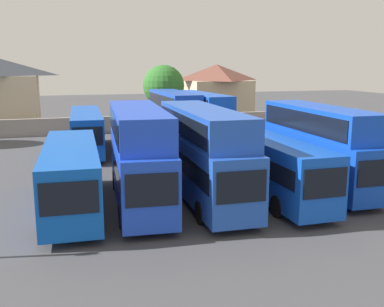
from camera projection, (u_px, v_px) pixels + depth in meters
name	position (u px, v px, depth m)	size (l,w,h in m)	color
ground	(148.00, 144.00, 41.93)	(140.00, 140.00, 0.00)	#424247
depot_boundary_wall	(134.00, 124.00, 49.15)	(56.00, 0.50, 1.80)	gray
bus_1	(71.00, 173.00, 22.87)	(2.98, 11.07, 3.32)	blue
bus_2	(139.00, 151.00, 23.50)	(3.23, 10.81, 5.12)	blue
bus_3	(204.00, 150.00, 24.20)	(2.79, 11.17, 5.02)	blue
bus_4	(267.00, 162.00, 25.30)	(2.57, 11.70, 3.34)	blue
bus_5	(320.00, 143.00, 26.64)	(2.66, 10.43, 4.89)	blue
bus_6	(86.00, 129.00, 37.84)	(2.84, 11.86, 3.40)	blue
bus_7	(127.00, 128.00, 38.83)	(3.37, 10.59, 3.36)	blue
bus_8	(174.00, 116.00, 40.20)	(2.68, 10.28, 4.90)	blue
bus_9	(201.00, 116.00, 40.44)	(3.21, 10.79, 4.77)	blue
house_terrace_centre	(217.00, 91.00, 61.13)	(8.33, 8.34, 7.25)	#C6B293
tree_behind_wall	(164.00, 86.00, 51.79)	(4.77, 4.77, 7.23)	brown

